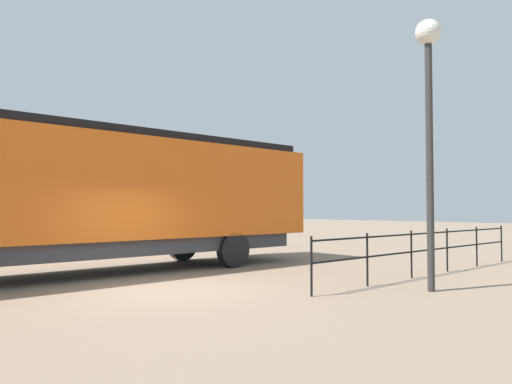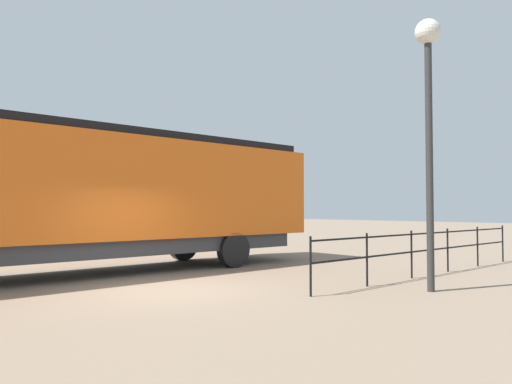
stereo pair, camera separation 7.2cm
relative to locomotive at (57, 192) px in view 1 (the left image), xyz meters
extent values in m
plane|color=#84705B|center=(3.61, 1.18, -2.29)|extent=(120.00, 120.00, 0.00)
cube|color=orange|center=(0.00, -0.58, 0.13)|extent=(3.16, 17.24, 2.83)
cube|color=black|center=(0.00, 6.71, -0.30)|extent=(3.04, 2.67, 1.98)
cube|color=black|center=(0.00, -0.58, 1.66)|extent=(2.85, 16.55, 0.24)
cube|color=#38383D|center=(0.00, -0.58, -1.51)|extent=(2.85, 15.86, 0.45)
cylinder|color=black|center=(-1.43, 4.94, -1.74)|extent=(0.30, 1.10, 1.10)
cylinder|color=black|center=(1.43, 4.94, -1.74)|extent=(0.30, 1.10, 1.10)
cylinder|color=#2D2D2D|center=(7.77, 5.43, 0.55)|extent=(0.16, 0.16, 5.67)
sphere|color=silver|center=(7.77, 5.43, 3.55)|extent=(0.57, 0.57, 0.57)
cube|color=black|center=(6.40, 7.97, -1.13)|extent=(0.04, 10.00, 0.04)
cube|color=black|center=(6.40, 7.97, -1.59)|extent=(0.04, 10.00, 0.04)
cylinder|color=black|center=(6.40, 2.97, -1.66)|extent=(0.05, 0.05, 1.26)
cylinder|color=black|center=(6.40, 4.97, -1.66)|extent=(0.05, 0.05, 1.26)
cylinder|color=black|center=(6.40, 6.97, -1.66)|extent=(0.05, 0.05, 1.26)
cylinder|color=black|center=(6.40, 8.98, -1.66)|extent=(0.05, 0.05, 1.26)
cylinder|color=black|center=(6.40, 10.98, -1.66)|extent=(0.05, 0.05, 1.26)
cylinder|color=black|center=(6.40, 12.98, -1.66)|extent=(0.05, 0.05, 1.26)
camera|label=1|loc=(13.13, -4.69, -0.46)|focal=33.80mm
camera|label=2|loc=(13.18, -4.64, -0.46)|focal=33.80mm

